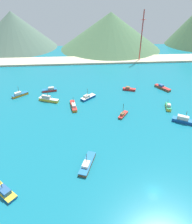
# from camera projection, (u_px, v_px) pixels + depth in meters

# --- Properties ---
(ground) EXTENTS (260.00, 280.00, 0.50)m
(ground) POSITION_uv_depth(u_px,v_px,m) (131.00, 130.00, 85.43)
(ground) COLOR #146B7F
(fishing_boat_1) EXTENTS (6.20, 10.98, 5.39)m
(fishing_boat_1) POSITION_uv_depth(u_px,v_px,m) (87.00, 164.00, 67.71)
(fishing_boat_1) COLOR brown
(fishing_boat_1) RESTS_ON ground
(fishing_boat_2) EXTENTS (9.47, 8.84, 4.63)m
(fishing_boat_2) POSITION_uv_depth(u_px,v_px,m) (3.00, 191.00, 58.81)
(fishing_boat_2) COLOR #1E5BA8
(fishing_boat_2) RESTS_ON ground
(fishing_boat_3) EXTENTS (10.37, 5.77, 6.65)m
(fishing_boat_3) POSITION_uv_depth(u_px,v_px,m) (48.00, 99.00, 105.42)
(fishing_boat_3) COLOR gold
(fishing_boat_3) RESTS_ON ground
(fishing_boat_4) EXTENTS (5.49, 6.74, 6.41)m
(fishing_boat_4) POSITION_uv_depth(u_px,v_px,m) (123.00, 115.00, 93.47)
(fishing_boat_4) COLOR brown
(fishing_boat_4) RESTS_ON ground
(fishing_boat_5) EXTENTS (10.69, 7.67, 5.65)m
(fishing_boat_5) POSITION_uv_depth(u_px,v_px,m) (185.00, 120.00, 88.75)
(fishing_boat_5) COLOR #14478C
(fishing_boat_5) RESTS_ON ground
(fishing_boat_6) EXTENTS (3.66, 10.62, 5.57)m
(fishing_boat_6) POSITION_uv_depth(u_px,v_px,m) (74.00, 106.00, 100.07)
(fishing_boat_6) COLOR orange
(fishing_boat_6) RESTS_ON ground
(fishing_boat_7) EXTENTS (8.08, 3.67, 2.38)m
(fishing_boat_7) POSITION_uv_depth(u_px,v_px,m) (50.00, 90.00, 115.30)
(fishing_boat_7) COLOR red
(fishing_boat_7) RESTS_ON ground
(fishing_boat_8) EXTENTS (8.04, 7.66, 5.76)m
(fishing_boat_8) POSITION_uv_depth(u_px,v_px,m) (88.00, 97.00, 107.73)
(fishing_boat_8) COLOR #14478C
(fishing_boat_8) RESTS_ON ground
(fishing_boat_9) EXTENTS (3.73, 7.18, 2.94)m
(fishing_boat_9) POSITION_uv_depth(u_px,v_px,m) (168.00, 107.00, 99.29)
(fishing_boat_9) COLOR gold
(fishing_boat_9) RESTS_ON ground
(fishing_boat_12) EXTENTS (7.08, 9.80, 2.28)m
(fishing_boat_12) POSITION_uv_depth(u_px,v_px,m) (162.00, 88.00, 118.09)
(fishing_boat_12) COLOR brown
(fishing_boat_12) RESTS_ON ground
(fishing_boat_14) EXTENTS (7.95, 7.13, 5.32)m
(fishing_boat_14) POSITION_uv_depth(u_px,v_px,m) (20.00, 94.00, 110.30)
(fishing_boat_14) COLOR orange
(fishing_boat_14) RESTS_ON ground
(fishing_boat_15) EXTENTS (7.24, 4.27, 2.07)m
(fishing_boat_15) POSITION_uv_depth(u_px,v_px,m) (129.00, 89.00, 116.53)
(fishing_boat_15) COLOR red
(fishing_boat_15) RESTS_ON ground
(beach_strip) EXTENTS (247.00, 18.10, 1.20)m
(beach_strip) POSITION_uv_depth(u_px,v_px,m) (105.00, 60.00, 162.80)
(beach_strip) COLOR #C6B793
(beach_strip) RESTS_ON ground
(hill_west) EXTENTS (74.81, 74.81, 31.06)m
(hill_west) POSITION_uv_depth(u_px,v_px,m) (13.00, 30.00, 189.14)
(hill_west) COLOR #4C6656
(hill_west) RESTS_ON ground
(hill_central) EXTENTS (89.88, 89.88, 30.48)m
(hill_central) POSITION_uv_depth(u_px,v_px,m) (110.00, 31.00, 187.95)
(hill_central) COLOR #476B47
(hill_central) RESTS_ON ground
(radio_tower) EXTENTS (3.59, 2.87, 35.87)m
(radio_tower) POSITION_uv_depth(u_px,v_px,m) (142.00, 36.00, 152.29)
(radio_tower) COLOR #B7332D
(radio_tower) RESTS_ON ground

